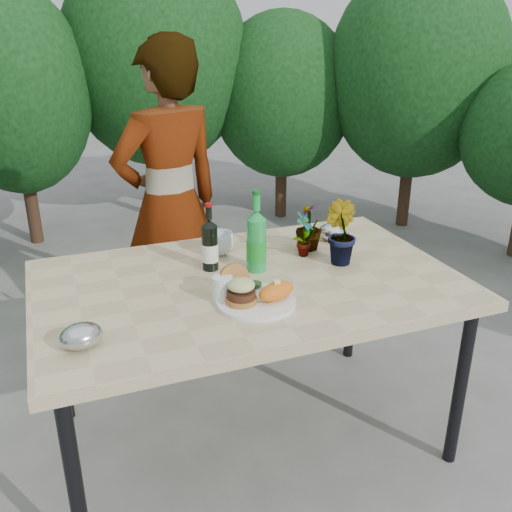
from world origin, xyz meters
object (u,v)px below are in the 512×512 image
object	(u,v)px
wine_bottle	(210,245)
person	(170,206)
patio_table	(249,293)
dinner_plate	(256,302)

from	to	relation	value
wine_bottle	person	distance (m)	0.67
patio_table	wine_bottle	world-z (taller)	wine_bottle
dinner_plate	person	xyz separation A→B (m)	(-0.07, 1.02, 0.05)
dinner_plate	wine_bottle	distance (m)	0.36
wine_bottle	dinner_plate	bearing A→B (deg)	-64.78
dinner_plate	person	world-z (taller)	person
patio_table	person	world-z (taller)	person
wine_bottle	person	size ratio (longest dim) A/B	0.17
patio_table	wine_bottle	size ratio (longest dim) A/B	5.83
patio_table	person	xyz separation A→B (m)	(-0.11, 0.82, 0.12)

